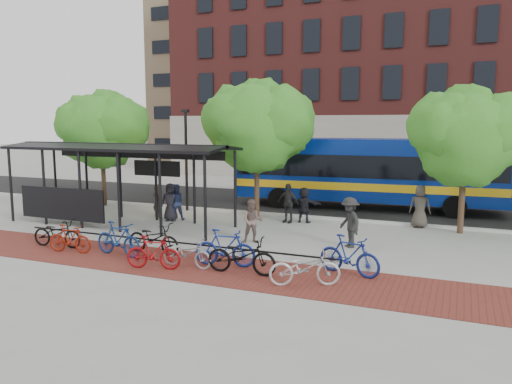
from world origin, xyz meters
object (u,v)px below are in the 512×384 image
at_px(bike_0, 57,233).
at_px(pedestrian_1, 157,201).
at_px(bus_shelter, 116,157).
at_px(bike_11, 349,255).
at_px(bike_1, 70,239).
at_px(pedestrian_8, 253,221).
at_px(pedestrian_6, 420,206).
at_px(bike_8, 242,256).
at_px(bike_10, 305,267).
at_px(lamp_post_left, 186,157).
at_px(pedestrian_2, 176,202).
at_px(pedestrian_5, 304,205).
at_px(pedestrian_4, 288,203).
at_px(bike_5, 153,252).
at_px(bike_4, 154,238).
at_px(pedestrian_0, 170,202).
at_px(bike_3, 118,239).
at_px(tree_b, 259,123).
at_px(bike_7, 225,248).
at_px(tree_a, 103,127).
at_px(tree_c, 468,133).
at_px(bike_6, 187,253).
at_px(bus, 366,169).

distance_m(bike_0, pedestrian_1, 6.33).
bearing_deg(bus_shelter, bike_0, -81.61).
bearing_deg(bike_11, bike_1, 113.36).
height_order(bike_1, pedestrian_8, pedestrian_8).
height_order(bike_0, pedestrian_6, pedestrian_6).
height_order(bike_8, bike_10, bike_8).
xyz_separation_m(lamp_post_left, pedestrian_2, (0.83, -2.43, -1.90)).
bearing_deg(pedestrian_5, bike_0, 49.85).
xyz_separation_m(bike_1, pedestrian_8, (5.32, 3.71, 0.34)).
xyz_separation_m(bike_0, pedestrian_2, (1.33, 5.95, 0.32)).
height_order(bike_10, pedestrian_6, pedestrian_6).
relative_size(bike_8, pedestrian_4, 1.21).
bearing_deg(bike_5, pedestrian_4, -22.32).
height_order(bike_4, pedestrian_0, pedestrian_0).
height_order(bus_shelter, bike_3, bus_shelter).
xyz_separation_m(bike_4, bike_11, (6.71, 0.23, 0.04)).
bearing_deg(tree_b, bike_0, -119.45).
bearing_deg(pedestrian_6, bike_4, 42.28).
height_order(pedestrian_5, pedestrian_8, pedestrian_8).
xyz_separation_m(bike_4, bike_5, (1.00, -1.50, -0.03)).
bearing_deg(pedestrian_6, bike_10, 73.45).
xyz_separation_m(bike_0, bike_4, (3.78, 0.53, 0.03)).
bearing_deg(bike_0, bike_7, -94.69).
distance_m(bike_5, bike_11, 5.97).
distance_m(bike_4, bike_5, 1.80).
bearing_deg(bike_5, pedestrian_1, 20.58).
xyz_separation_m(bike_5, bike_8, (2.72, 0.59, 0.04)).
xyz_separation_m(bike_4, pedestrian_5, (3.18, 7.19, 0.25)).
distance_m(tree_a, bike_11, 17.02).
distance_m(tree_c, lamp_post_left, 13.16).
distance_m(bus_shelter, bike_10, 11.62).
bearing_deg(bike_10, lamp_post_left, 20.43).
xyz_separation_m(lamp_post_left, pedestrian_8, (5.80, -5.10, -1.92)).
xyz_separation_m(bike_6, pedestrian_2, (-4.31, 6.36, 0.38)).
relative_size(pedestrian_2, pedestrian_4, 0.95).
bearing_deg(tree_c, pedestrian_8, -146.34).
relative_size(bike_7, pedestrian_4, 1.11).
relative_size(bike_3, bike_7, 0.99).
relative_size(tree_c, bike_4, 2.82).
height_order(bike_3, bike_6, bike_3).
bearing_deg(pedestrian_5, pedestrian_4, 24.10).
height_order(bike_5, bike_7, bike_7).
xyz_separation_m(bus, pedestrian_8, (-2.53, -9.28, -1.26)).
bearing_deg(lamp_post_left, pedestrian_6, 1.01).
distance_m(bike_0, pedestrian_6, 14.65).
distance_m(bike_7, pedestrian_0, 7.88).
distance_m(bus, pedestrian_8, 9.70).
relative_size(tree_b, bike_6, 3.70).
relative_size(tree_b, bike_11, 3.26).
relative_size(tree_b, pedestrian_1, 4.13).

